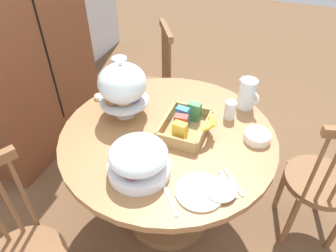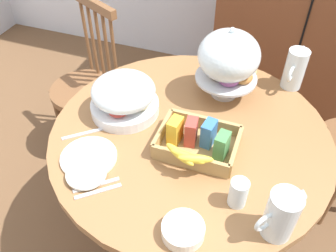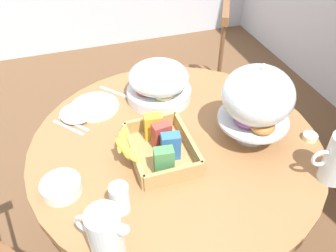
# 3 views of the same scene
# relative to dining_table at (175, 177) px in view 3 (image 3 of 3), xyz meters

# --- Properties ---
(ground_plane) EXTENTS (10.00, 10.00, 0.00)m
(ground_plane) POSITION_rel_dining_table_xyz_m (0.02, -0.15, -0.52)
(ground_plane) COLOR brown
(dining_table) EXTENTS (1.18, 1.18, 0.74)m
(dining_table) POSITION_rel_dining_table_xyz_m (0.00, 0.00, 0.00)
(dining_table) COLOR olive
(dining_table) RESTS_ON ground_plane
(windsor_chair_by_cabinet) EXTENTS (0.45, 0.45, 0.97)m
(windsor_chair_by_cabinet) POSITION_rel_dining_table_xyz_m (-0.78, 0.43, -0.07)
(windsor_chair_by_cabinet) COLOR brown
(windsor_chair_by_cabinet) RESTS_ON ground_plane
(pastry_stand_with_dome) EXTENTS (0.28, 0.28, 0.34)m
(pastry_stand_with_dome) POSITION_rel_dining_table_xyz_m (0.07, 0.30, 0.41)
(pastry_stand_with_dome) COLOR silver
(pastry_stand_with_dome) RESTS_ON dining_table
(fruit_platter_covered) EXTENTS (0.30, 0.30, 0.18)m
(fruit_platter_covered) POSITION_rel_dining_table_xyz_m (-0.31, 0.03, 0.30)
(fruit_platter_covered) COLOR silver
(fruit_platter_covered) RESTS_ON dining_table
(milk_pitcher) EXTENTS (0.14, 0.15, 0.19)m
(milk_pitcher) POSITION_rel_dining_table_xyz_m (0.40, -0.35, 0.30)
(milk_pitcher) COLOR silver
(milk_pitcher) RESTS_ON dining_table
(cereal_basket) EXTENTS (0.32, 0.30, 0.12)m
(cereal_basket) POSITION_rel_dining_table_xyz_m (0.05, -0.09, 0.26)
(cereal_basket) COLOR tan
(cereal_basket) RESTS_ON dining_table
(china_plate_large) EXTENTS (0.22, 0.22, 0.01)m
(china_plate_large) POSITION_rel_dining_table_xyz_m (-0.33, -0.28, 0.22)
(china_plate_large) COLOR white
(china_plate_large) RESTS_ON dining_table
(china_plate_small) EXTENTS (0.15, 0.15, 0.01)m
(china_plate_small) POSITION_rel_dining_table_xyz_m (-0.29, -0.36, 0.23)
(china_plate_small) COLOR white
(china_plate_small) RESTS_ON china_plate_large
(cereal_bowl) EXTENTS (0.14, 0.14, 0.04)m
(cereal_bowl) POSITION_rel_dining_table_xyz_m (0.12, -0.46, 0.24)
(cereal_bowl) COLOR white
(cereal_bowl) RESTS_ON dining_table
(drinking_glass) EXTENTS (0.06, 0.06, 0.11)m
(drinking_glass) POSITION_rel_dining_table_xyz_m (0.25, -0.28, 0.27)
(drinking_glass) COLOR silver
(drinking_glass) RESTS_ON dining_table
(butter_dish) EXTENTS (0.06, 0.06, 0.02)m
(butter_dish) POSITION_rel_dining_table_xyz_m (0.16, 0.52, 0.23)
(butter_dish) COLOR beige
(butter_dish) RESTS_ON dining_table
(table_knife) EXTENTS (0.14, 0.12, 0.01)m
(table_knife) POSITION_rel_dining_table_xyz_m (-0.24, -0.38, 0.22)
(table_knife) COLOR silver
(table_knife) RESTS_ON dining_table
(dinner_fork) EXTENTS (0.14, 0.12, 0.01)m
(dinner_fork) POSITION_rel_dining_table_xyz_m (-0.22, -0.41, 0.22)
(dinner_fork) COLOR silver
(dinner_fork) RESTS_ON dining_table
(soup_spoon) EXTENTS (0.14, 0.12, 0.01)m
(soup_spoon) POSITION_rel_dining_table_xyz_m (-0.42, -0.17, 0.22)
(soup_spoon) COLOR silver
(soup_spoon) RESTS_ON dining_table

